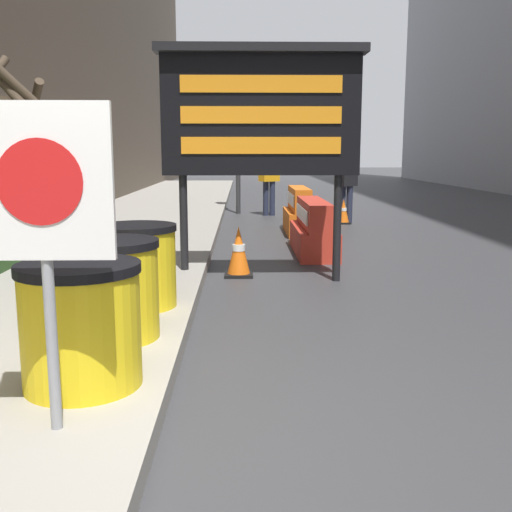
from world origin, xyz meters
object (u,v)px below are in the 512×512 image
Objects in this scene: barrel_drum_foreground at (81,325)px; jersey_barrier_orange_near at (299,213)px; traffic_light_near_curb at (238,104)px; barrel_drum_middle at (111,289)px; message_board at (261,113)px; jersey_barrier_red_striped at (313,230)px; traffic_cone_mid at (239,252)px; barrel_drum_back at (137,265)px; traffic_cone_near at (343,212)px; warning_sign at (42,204)px; pedestrian_worker at (347,178)px; pedestrian_passerby at (269,174)px.

jersey_barrier_orange_near is (2.14, 8.26, -0.14)m from barrel_drum_foreground.
traffic_light_near_curb is (-1.24, 3.80, 2.41)m from jersey_barrier_orange_near.
barrel_drum_middle is 0.27× the size of message_board.
jersey_barrier_red_striped is 3.02× the size of traffic_cone_mid.
barrel_drum_middle is 1.00× the size of barrel_drum_back.
barrel_drum_back is 8.52m from traffic_cone_near.
barrel_drum_back is 6.64m from jersey_barrier_orange_near.
warning_sign is at bearing -94.01° from traffic_light_near_curb.
jersey_barrier_orange_near reaches higher than jersey_barrier_red_striped.
barrel_drum_foreground is 8.53m from jersey_barrier_orange_near.
message_board is at bearing -108.74° from traffic_cone_near.
barrel_drum_back reaches higher than traffic_cone_mid.
traffic_light_near_curb reaches higher than jersey_barrier_red_striped.
jersey_barrier_orange_near is 4.35m from traffic_cone_mid.
barrel_drum_middle is at bearing -91.76° from barrel_drum_back.
barrel_drum_foreground is at bearing 32.74° from pedestrian_worker.
pedestrian_worker is at bearing 72.36° from warning_sign.
barrel_drum_back is 8.63m from pedestrian_worker.
pedestrian_worker is (0.07, 0.09, 0.76)m from traffic_cone_near.
jersey_barrier_orange_near is 0.97× the size of pedestrian_passerby.
traffic_cone_near is (2.06, 6.07, -1.79)m from message_board.
traffic_cone_mid is (-2.34, -5.75, 0.05)m from traffic_cone_near.
pedestrian_passerby is at bearing 80.16° from barrel_drum_back.
pedestrian_passerby is at bearing 81.76° from barrel_drum_foreground.
pedestrian_passerby is at bearing 86.72° from message_board.
jersey_barrier_red_striped is (2.13, 3.87, -0.17)m from barrel_drum_back.
message_board reaches higher than warning_sign.
message_board reaches higher than barrel_drum_back.
traffic_light_near_curb is 2.15× the size of pedestrian_passerby.
message_board reaches higher than barrel_drum_foreground.
barrel_drum_middle is 3.40m from message_board.
jersey_barrier_red_striped is 4.15m from traffic_cone_near.
traffic_cone_near is at bearing -79.77° from pedestrian_passerby.
warning_sign is at bearing -107.45° from traffic_cone_near.
message_board reaches higher than traffic_cone_mid.
traffic_cone_mid is (0.98, 3.09, -0.22)m from barrel_drum_middle.
barrel_drum_middle is 0.46× the size of warning_sign.
pedestrian_passerby is (-1.67, 1.75, 0.03)m from pedestrian_worker.
traffic_cone_near is at bearing 73.85° from jersey_barrier_red_striped.
traffic_light_near_curb is (-1.24, 6.22, 2.44)m from jersey_barrier_red_striped.
barrel_drum_foreground and barrel_drum_middle have the same top height.
warning_sign is at bearing -88.73° from barrel_drum_middle.
jersey_barrier_red_striped is 1.14× the size of jersey_barrier_orange_near.
barrel_drum_foreground reaches higher than jersey_barrier_red_striped.
pedestrian_passerby is at bearing 82.23° from warning_sign.
warning_sign is 0.97× the size of jersey_barrier_orange_near.
traffic_light_near_curb reaches higher than warning_sign.
barrel_drum_foreground is 4.19m from traffic_cone_mid.
pedestrian_passerby is (-1.61, 1.84, 0.79)m from traffic_cone_near.
traffic_light_near_curb is (-2.39, 2.23, 2.54)m from traffic_cone_near.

